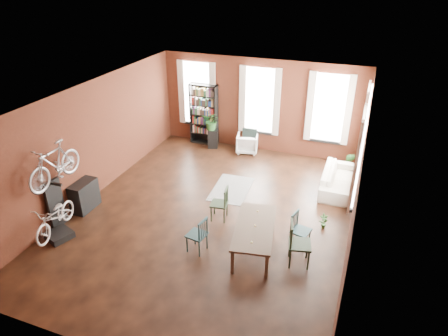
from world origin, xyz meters
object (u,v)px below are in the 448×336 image
at_px(dining_table, 254,238).
at_px(plant_stand, 213,139).
at_px(dining_chair_a, 197,235).
at_px(dining_chair_c, 300,244).
at_px(console_table, 84,196).
at_px(dining_chair_d, 301,231).
at_px(cream_sofa, 338,176).
at_px(bookshelf, 204,115).
at_px(dining_chair_b, 219,204).
at_px(bicycle_floor, 52,204).
at_px(bike_trainer, 59,235).
at_px(white_armchair, 247,142).

xyz_separation_m(dining_table, plant_stand, (-3.03, 5.01, 0.01)).
height_order(dining_chair_a, dining_chair_c, dining_chair_c).
distance_m(dining_chair_c, console_table, 5.82).
height_order(dining_table, dining_chair_d, dining_chair_d).
bearing_deg(plant_stand, dining_chair_d, -48.42).
bearing_deg(console_table, cream_sofa, 29.33).
bearing_deg(bookshelf, dining_chair_c, -49.86).
xyz_separation_m(dining_chair_a, dining_chair_c, (2.28, 0.38, 0.08)).
distance_m(dining_table, dining_chair_b, 1.51).
bearing_deg(dining_chair_c, dining_chair_a, 86.12).
bearing_deg(dining_chair_b, dining_table, 45.83).
relative_size(dining_chair_d, bookshelf, 0.40).
bearing_deg(dining_table, plant_stand, 111.03).
bearing_deg(dining_chair_a, cream_sofa, 155.59).
bearing_deg(plant_stand, bookshelf, 149.41).
bearing_deg(console_table, bicycle_floor, -81.99).
relative_size(dining_chair_a, bike_trainer, 1.63).
distance_m(dining_chair_a, bookshelf, 6.22).
bearing_deg(bookshelf, dining_table, -56.57).
bearing_deg(console_table, bookshelf, 76.17).
height_order(dining_table, dining_chair_a, dining_chair_a).
relative_size(dining_chair_a, bookshelf, 0.40).
height_order(dining_chair_c, plant_stand, dining_chair_c).
xyz_separation_m(dining_table, bookshelf, (-3.48, 5.27, 0.78)).
xyz_separation_m(dining_table, console_table, (-4.76, 0.07, 0.08)).
bearing_deg(dining_table, bike_trainer, -174.97).
xyz_separation_m(dining_table, bicycle_floor, (-4.58, -1.20, 0.61)).
relative_size(dining_chair_b, bicycle_floor, 0.59).
bearing_deg(dining_chair_c, bookshelf, 26.88).
xyz_separation_m(dining_table, dining_chair_a, (-1.22, -0.49, 0.12)).
xyz_separation_m(cream_sofa, bike_trainer, (-6.02, -4.81, -0.33)).
relative_size(dining_chair_b, dining_chair_c, 0.88).
bearing_deg(dining_chair_b, cream_sofa, 127.36).
bearing_deg(dining_chair_d, dining_chair_a, 127.95).
distance_m(dining_table, dining_chair_a, 1.32).
distance_m(console_table, bicycle_floor, 1.39).
bearing_deg(dining_table, bicycle_floor, -175.53).
distance_m(dining_chair_c, bookshelf, 7.07).
height_order(white_armchair, console_table, console_table).
bearing_deg(cream_sofa, bookshelf, 71.05).
bearing_deg(bike_trainer, dining_chair_d, 17.39).
bearing_deg(plant_stand, dining_chair_a, -71.74).
xyz_separation_m(plant_stand, bicycle_floor, (-1.55, -6.21, 0.60)).
distance_m(dining_chair_a, plant_stand, 5.79).
distance_m(bookshelf, white_armchair, 1.88).
distance_m(dining_chair_b, plant_stand, 4.51).
relative_size(dining_table, cream_sofa, 0.91).
distance_m(dining_chair_c, cream_sofa, 3.71).
relative_size(dining_chair_a, dining_chair_d, 1.01).
xyz_separation_m(dining_table, dining_chair_d, (0.97, 0.49, 0.12)).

